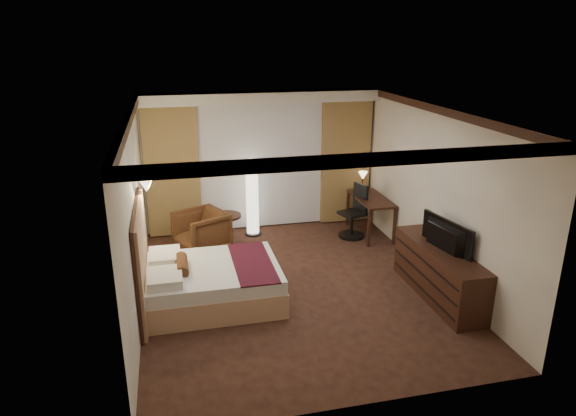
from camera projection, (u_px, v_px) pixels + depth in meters
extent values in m
cube|color=#321913|center=(294.00, 286.00, 7.92)|extent=(4.50, 5.50, 0.01)
cube|color=white|center=(295.00, 111.00, 7.05)|extent=(4.50, 5.50, 0.01)
cube|color=beige|center=(261.00, 160.00, 10.02)|extent=(4.50, 0.02, 2.70)
cube|color=beige|center=(134.00, 216.00, 7.00)|extent=(0.02, 5.50, 2.70)
cube|color=beige|center=(435.00, 193.00, 7.97)|extent=(0.02, 5.50, 2.70)
cube|color=white|center=(262.00, 97.00, 9.38)|extent=(4.50, 0.50, 0.20)
cube|color=silver|center=(261.00, 166.00, 9.98)|extent=(2.48, 0.04, 2.45)
cube|color=#A68C4C|center=(172.00, 172.00, 9.56)|extent=(1.00, 0.14, 2.45)
cube|color=#A68C4C|center=(345.00, 162.00, 10.29)|extent=(1.00, 0.14, 2.45)
imported|color=#482415|center=(201.00, 230.00, 9.08)|extent=(1.01, 1.04, 0.82)
imported|color=black|center=(442.00, 230.00, 7.29)|extent=(0.77, 1.12, 0.14)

